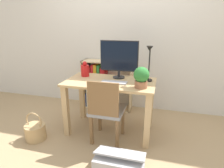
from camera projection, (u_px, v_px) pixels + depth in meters
name	position (u px, v px, depth m)	size (l,w,h in m)	color
ground_plane	(110.00, 130.00, 2.64)	(10.00, 10.00, 0.00)	tan
wall_back	(125.00, 32.00, 3.06)	(8.00, 0.05, 2.60)	silver
desk	(110.00, 92.00, 2.47)	(1.16, 0.63, 0.72)	tan
monitor	(119.00, 57.00, 2.48)	(0.51, 0.16, 0.50)	#232326
keyboard	(114.00, 82.00, 2.34)	(0.32, 0.12, 0.02)	#B2B2B7
vase	(85.00, 70.00, 2.62)	(0.11, 0.11, 0.21)	red
desk_lamp	(149.00, 60.00, 2.29)	(0.10, 0.19, 0.46)	black
potted_plant	(141.00, 77.00, 2.13)	(0.18, 0.18, 0.25)	#9E6647
chair	(106.00, 109.00, 2.25)	(0.40, 0.40, 0.83)	gray
bookshelf	(99.00, 85.00, 3.27)	(0.85, 0.28, 0.84)	#D8BC8C
basket	(35.00, 131.00, 2.40)	(0.26, 0.26, 0.38)	tan
storage_box	(119.00, 164.00, 1.86)	(0.50, 0.31, 0.25)	#B2B2B7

